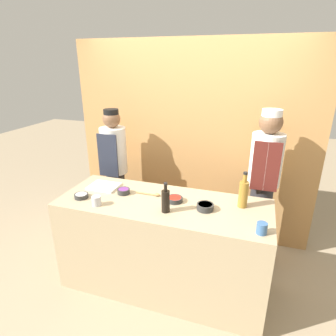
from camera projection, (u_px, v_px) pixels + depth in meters
ground_plane at (164, 282)px, 2.91m from camera, size 14.00×14.00×0.00m
cabinet_wall at (192, 143)px, 3.48m from camera, size 2.94×0.18×2.40m
counter at (163, 244)px, 2.74m from camera, size 1.95×0.75×0.93m
sauce_bowl_purple at (124, 191)px, 2.73m from camera, size 0.12×0.12×0.05m
sauce_bowl_white at (81, 196)px, 2.65m from camera, size 0.13×0.13×0.04m
sauce_bowl_green at (205, 207)px, 2.43m from camera, size 0.15×0.15×0.05m
sauce_bowl_red at (175, 199)px, 2.58m from camera, size 0.15×0.15×0.04m
cutting_board at (104, 186)px, 2.88m from camera, size 0.29×0.23×0.02m
bottle_soy at (166, 201)px, 2.38m from camera, size 0.07×0.07×0.27m
bottle_vinegar at (243, 193)px, 2.45m from camera, size 0.08×0.08×0.33m
cup_steel at (96, 201)px, 2.51m from camera, size 0.08×0.08×0.09m
cup_blue at (262, 228)px, 2.09m from camera, size 0.08×0.08×0.09m
wooden_spoon at (151, 194)px, 2.70m from camera, size 0.24×0.04×0.03m
chef_left at (115, 169)px, 3.46m from camera, size 0.31×0.31×1.63m
chef_right at (263, 183)px, 2.94m from camera, size 0.32×0.32×1.72m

